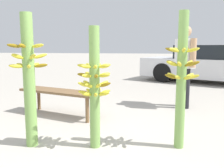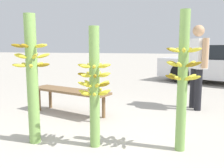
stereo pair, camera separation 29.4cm
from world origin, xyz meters
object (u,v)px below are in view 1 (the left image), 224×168
banana_stalk_left (29,78)px  parked_car (212,64)px  market_bench (60,94)px  banana_stalk_center (95,86)px  vendor_person (185,60)px  banana_stalk_right (181,78)px

banana_stalk_left → parked_car: size_ratio=0.33×
banana_stalk_left → market_bench: bearing=96.8°
banana_stalk_center → vendor_person: size_ratio=0.90×
vendor_person → parked_car: bearing=-43.3°
banana_stalk_right → market_bench: (-1.92, 1.08, -0.46)m
vendor_person → market_bench: bearing=90.8°
banana_stalk_right → parked_car: 6.04m
banana_stalk_right → market_bench: banana_stalk_right is taller
vendor_person → market_bench: (-2.17, -1.01, -0.56)m
banana_stalk_center → banana_stalk_left: bearing=-173.1°
market_bench → parked_car: bearing=71.3°
vendor_person → parked_car: 3.98m
banana_stalk_center → market_bench: (-0.93, 1.24, -0.36)m
banana_stalk_center → market_bench: size_ratio=0.89×
market_bench → parked_car: parked_car is taller
market_bench → parked_car: 5.89m
banana_stalk_right → vendor_person: size_ratio=1.00×
banana_stalk_right → market_bench: size_ratio=0.99×
vendor_person → market_bench: 2.46m
banana_stalk_left → parked_car: banana_stalk_left is taller
vendor_person → parked_car: size_ratio=0.33×
parked_car → banana_stalk_right: bearing=-171.4°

